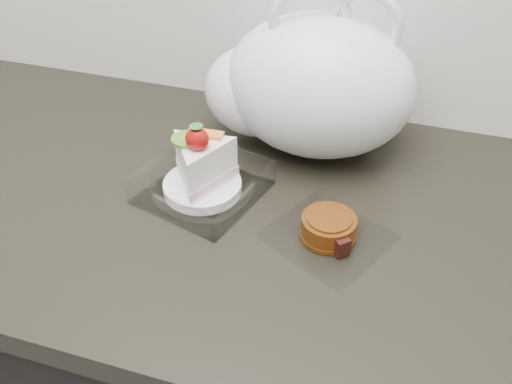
# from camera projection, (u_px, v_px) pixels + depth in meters

# --- Properties ---
(counter) EXTENTS (2.04, 0.64, 0.90)m
(counter) POSITION_uv_depth(u_px,v_px,m) (237.00, 371.00, 1.15)
(counter) COLOR black
(counter) RESTS_ON ground
(cake_tray) EXTENTS (0.20, 0.20, 0.13)m
(cake_tray) POSITION_uv_depth(u_px,v_px,m) (202.00, 175.00, 0.86)
(cake_tray) COLOR white
(cake_tray) RESTS_ON counter
(mooncake_wrap) EXTENTS (0.20, 0.20, 0.04)m
(mooncake_wrap) POSITION_uv_depth(u_px,v_px,m) (329.00, 230.00, 0.80)
(mooncake_wrap) COLOR white
(mooncake_wrap) RESTS_ON counter
(plastic_bag) EXTENTS (0.38, 0.30, 0.29)m
(plastic_bag) POSITION_uv_depth(u_px,v_px,m) (306.00, 86.00, 0.92)
(plastic_bag) COLOR white
(plastic_bag) RESTS_ON counter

